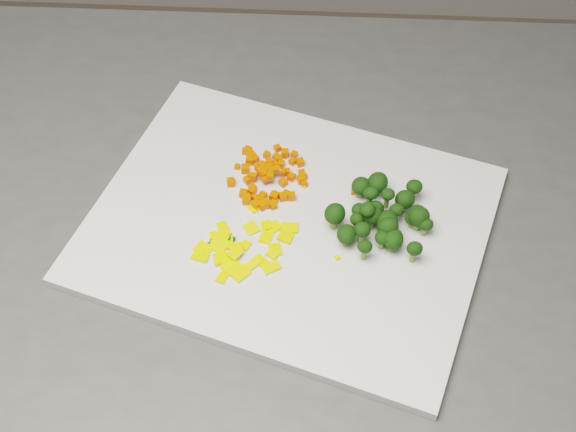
{
  "coord_description": "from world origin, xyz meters",
  "views": [
    {
      "loc": [
        0.26,
        -0.22,
        1.67
      ],
      "look_at": [
        0.23,
        0.38,
        0.92
      ],
      "focal_mm": 50.0,
      "sensor_mm": 36.0,
      "label": 1
    }
  ],
  "objects_px": {
    "counter_block": "(285,375)",
    "broccoli_pile": "(385,210)",
    "cutting_board": "(288,224)",
    "carrot_pile": "(266,169)",
    "pepper_pile": "(244,240)"
  },
  "relations": [
    {
      "from": "counter_block",
      "to": "pepper_pile",
      "type": "bearing_deg",
      "value": -120.58
    },
    {
      "from": "cutting_board",
      "to": "broccoli_pile",
      "type": "relative_size",
      "value": 3.75
    },
    {
      "from": "counter_block",
      "to": "carrot_pile",
      "type": "distance_m",
      "value": 0.48
    },
    {
      "from": "carrot_pile",
      "to": "broccoli_pile",
      "type": "bearing_deg",
      "value": -25.39
    },
    {
      "from": "counter_block",
      "to": "broccoli_pile",
      "type": "height_order",
      "value": "broccoli_pile"
    },
    {
      "from": "counter_block",
      "to": "broccoli_pile",
      "type": "xyz_separation_m",
      "value": [
        0.12,
        -0.03,
        0.49
      ]
    },
    {
      "from": "cutting_board",
      "to": "counter_block",
      "type": "bearing_deg",
      "value": 100.91
    },
    {
      "from": "carrot_pile",
      "to": "pepper_pile",
      "type": "relative_size",
      "value": 0.86
    },
    {
      "from": "counter_block",
      "to": "cutting_board",
      "type": "relative_size",
      "value": 2.35
    },
    {
      "from": "cutting_board",
      "to": "pepper_pile",
      "type": "relative_size",
      "value": 3.88
    },
    {
      "from": "broccoli_pile",
      "to": "carrot_pile",
      "type": "bearing_deg",
      "value": 154.61
    },
    {
      "from": "cutting_board",
      "to": "carrot_pile",
      "type": "relative_size",
      "value": 4.5
    },
    {
      "from": "counter_block",
      "to": "carrot_pile",
      "type": "height_order",
      "value": "carrot_pile"
    },
    {
      "from": "cutting_board",
      "to": "pepper_pile",
      "type": "distance_m",
      "value": 0.06
    },
    {
      "from": "pepper_pile",
      "to": "broccoli_pile",
      "type": "bearing_deg",
      "value": 13.22
    }
  ]
}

